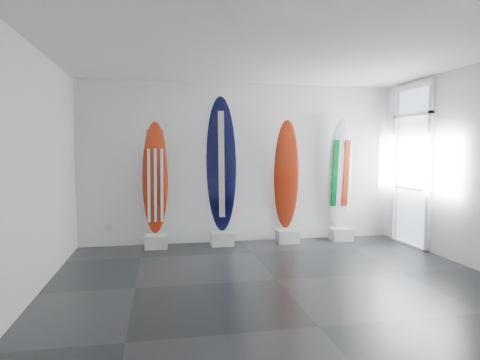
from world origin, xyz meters
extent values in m
plane|color=black|center=(0.00, 0.00, 0.00)|extent=(6.00, 6.00, 0.00)
plane|color=white|center=(0.00, 0.00, 3.00)|extent=(6.00, 6.00, 0.00)
plane|color=white|center=(0.00, 2.50, 1.50)|extent=(6.00, 0.00, 6.00)
plane|color=white|center=(0.00, -2.50, 1.50)|extent=(6.00, 0.00, 6.00)
plane|color=white|center=(-3.00, 0.00, 1.50)|extent=(0.00, 5.00, 5.00)
plane|color=white|center=(3.00, 0.00, 1.50)|extent=(0.00, 5.00, 5.00)
cube|color=silver|center=(-1.61, 2.18, 0.12)|extent=(0.40, 0.30, 0.24)
ellipsoid|color=#9A240E|center=(-1.61, 2.28, 1.25)|extent=(0.48, 0.27, 2.02)
cube|color=silver|center=(-0.42, 2.18, 0.12)|extent=(0.40, 0.30, 0.24)
ellipsoid|color=black|center=(-0.42, 2.28, 1.48)|extent=(0.60, 0.38, 2.48)
cube|color=silver|center=(0.83, 2.18, 0.12)|extent=(0.40, 0.30, 0.24)
ellipsoid|color=#9A240E|center=(0.83, 2.28, 1.27)|extent=(0.54, 0.45, 2.08)
cube|color=silver|center=(1.91, 2.18, 0.12)|extent=(0.40, 0.30, 0.24)
ellipsoid|color=silver|center=(1.91, 2.28, 1.29)|extent=(0.48, 0.29, 2.12)
cube|color=silver|center=(-2.45, 2.48, 0.35)|extent=(0.09, 0.02, 0.13)
camera|label=1|loc=(-1.52, -5.37, 1.74)|focal=31.52mm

